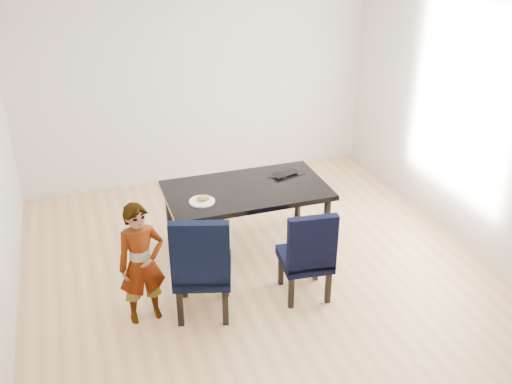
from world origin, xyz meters
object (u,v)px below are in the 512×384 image
object	(u,v)px
child	(142,264)
dining_table	(247,221)
laptop	(283,173)
chair_left	(202,262)
chair_right	(305,251)
plate	(202,201)

from	to	relation	value
child	dining_table	bearing A→B (deg)	25.50
dining_table	laptop	bearing A→B (deg)	22.96
laptop	chair_left	bearing A→B (deg)	24.13
chair_right	laptop	bearing A→B (deg)	86.35
dining_table	plate	size ratio (longest dim) A/B	6.55
plate	chair_left	bearing A→B (deg)	-104.42
dining_table	chair_left	xyz separation A→B (m)	(-0.65, -0.78, 0.13)
chair_left	chair_right	xyz separation A→B (m)	(0.94, -0.05, -0.05)
chair_left	plate	world-z (taller)	chair_left
chair_right	child	xyz separation A→B (m)	(-1.44, 0.12, 0.10)
chair_left	dining_table	bearing A→B (deg)	67.03
dining_table	chair_right	xyz separation A→B (m)	(0.29, -0.83, 0.08)
chair_right	laptop	distance (m)	1.09
chair_right	chair_left	bearing A→B (deg)	-177.02
plate	dining_table	bearing A→B (deg)	16.86
dining_table	child	bearing A→B (deg)	-148.37
chair_left	laptop	distance (m)	1.51
chair_right	laptop	xyz separation A→B (m)	(0.18, 1.03, 0.30)
chair_left	child	distance (m)	0.51
child	plate	bearing A→B (deg)	34.02
plate	laptop	size ratio (longest dim) A/B	0.85
dining_table	chair_left	world-z (taller)	chair_left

